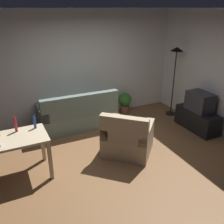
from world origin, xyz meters
The scene contains 11 objects.
ground_plane centered at (0.00, 0.00, -0.01)m, with size 5.20×4.40×0.02m, color brown.
wall_rear centered at (0.00, 2.20, 1.35)m, with size 5.20×0.10×2.70m, color silver.
couch centered at (-0.30, 1.59, 0.31)m, with size 1.81×0.84×0.92m.
tv_stand centered at (2.25, 0.29, 0.24)m, with size 0.44×1.10×0.48m.
tv centered at (2.25, 0.29, 0.70)m, with size 0.41×0.60×0.44m.
torchiere_lamp centered at (2.25, 1.28, 1.41)m, with size 0.32×0.32×1.81m.
desk centered at (-1.89, 0.20, 0.65)m, with size 1.21×0.72×0.76m.
potted_plant centered at (1.14, 1.90, 0.33)m, with size 0.36×0.36×0.57m.
armchair centered at (0.23, 0.06, 0.32)m, with size 1.23×1.23×0.92m.
bottle_red centered at (-1.75, 0.41, 0.89)m, with size 0.05×0.05×0.29m.
bottle_blue centered at (-1.43, 0.40, 0.87)m, with size 0.05×0.05×0.24m.
Camera 1 is at (-1.85, -3.65, 2.72)m, focal length 39.27 mm.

